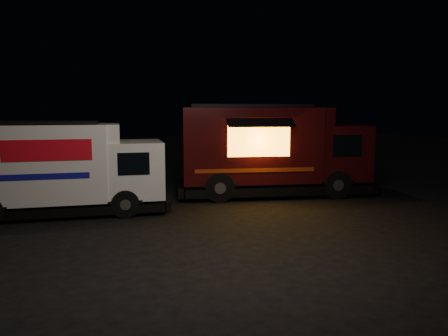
% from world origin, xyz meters
% --- Properties ---
extents(ground, '(80.00, 80.00, 0.00)m').
position_xyz_m(ground, '(0.00, 0.00, 0.00)').
color(ground, black).
rests_on(ground, ground).
extents(white_truck, '(6.39, 3.18, 2.77)m').
position_xyz_m(white_truck, '(-2.58, 2.74, 1.38)').
color(white_truck, silver).
rests_on(white_truck, ground).
extents(red_truck, '(7.50, 4.50, 3.28)m').
position_xyz_m(red_truck, '(4.67, 2.83, 1.64)').
color(red_truck, black).
rests_on(red_truck, ground).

